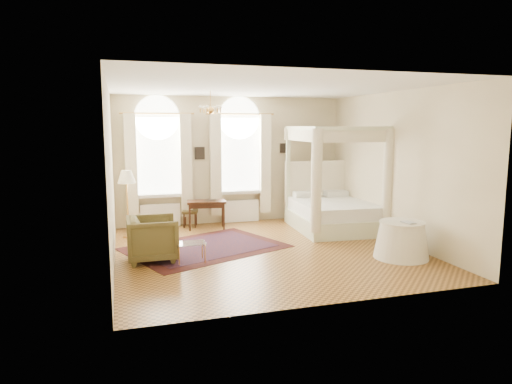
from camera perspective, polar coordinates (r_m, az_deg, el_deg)
ground at (r=9.49m, az=1.33°, el=-7.30°), size 6.00×6.00×0.00m
room_walls at (r=9.16m, az=1.38°, el=4.72°), size 6.00×6.00×6.00m
window_left at (r=11.65m, az=-12.04°, el=2.87°), size 1.62×0.27×3.29m
window_right at (r=12.00m, az=-1.99°, el=3.20°), size 1.62×0.27×3.29m
chandelier at (r=10.09m, az=-5.71°, el=10.27°), size 0.51×0.45×0.50m
wall_pictures at (r=12.04m, az=-2.64°, el=5.13°), size 2.54×0.03×0.39m
canopy_bed at (r=11.41m, az=9.68°, el=-1.80°), size 2.07×2.47×2.53m
nightstand at (r=12.09m, az=8.09°, el=-2.60°), size 0.41×0.38×0.57m
nightstand_lamp at (r=12.03m, az=7.69°, el=-0.01°), size 0.27×0.27×0.39m
writing_desk at (r=11.39m, az=-6.22°, el=-1.60°), size 1.00×0.61×0.71m
laptop at (r=11.39m, az=-5.75°, el=-1.00°), size 0.38×0.29×0.03m
stool at (r=11.72m, az=-8.24°, el=-2.59°), size 0.46×0.46×0.43m
armchair at (r=8.92m, az=-12.79°, el=-5.70°), size 0.93×0.91×0.85m
coffee_table at (r=8.69m, az=-8.14°, el=-6.54°), size 0.56×0.39×0.38m
floor_lamp at (r=10.78m, az=-15.87°, el=1.41°), size 0.40×0.40×1.55m
oriental_rug at (r=9.75m, az=-6.34°, el=-6.89°), size 3.71×3.23×0.01m
side_table at (r=9.33m, az=17.72°, el=-5.74°), size 1.05×1.05×0.72m
book at (r=9.08m, az=18.07°, el=-3.70°), size 0.22×0.28×0.02m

